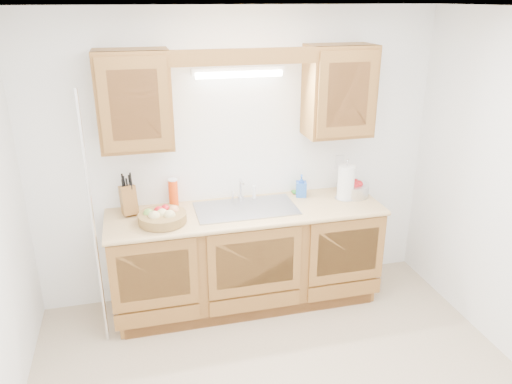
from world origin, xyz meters
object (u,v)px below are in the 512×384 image
object	(u,v)px
knife_block	(129,199)
apple_bowl	(353,189)
paper_towel	(346,182)
fruit_basket	(162,216)

from	to	relation	value
knife_block	apple_bowl	world-z (taller)	knife_block
knife_block	paper_towel	xyz separation A→B (m)	(1.84, -0.14, 0.03)
fruit_basket	knife_block	distance (m)	0.36
fruit_basket	paper_towel	distance (m)	1.60
fruit_basket	apple_bowl	xyz separation A→B (m)	(1.69, 0.16, 0.01)
fruit_basket	paper_towel	size ratio (longest dim) A/B	1.37
knife_block	fruit_basket	bearing A→B (deg)	-56.31
fruit_basket	knife_block	world-z (taller)	knife_block
paper_towel	apple_bowl	distance (m)	0.14
paper_towel	apple_bowl	xyz separation A→B (m)	(0.10, 0.05, -0.09)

